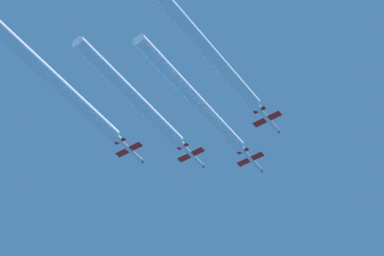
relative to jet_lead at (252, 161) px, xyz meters
name	(u,v)px	position (x,y,z in m)	size (l,w,h in m)	color
jet_lead	(252,161)	(0.00, 0.00, 0.00)	(8.37, 12.19, 2.93)	silver
jet_left_wingman	(193,156)	(-12.11, -12.51, -1.43)	(8.37, 12.19, 2.93)	silver
jet_right_wingman	(269,121)	(12.84, -12.27, -1.46)	(8.37, 12.19, 2.93)	silver
jet_outer_left	(131,151)	(-24.41, -25.12, -2.65)	(8.37, 12.19, 2.93)	silver
smoke_trail_lead	(193,98)	(0.00, -29.68, -0.03)	(3.57, 48.22, 3.57)	white
smoke_trail_left_wingman	(132,96)	(-12.11, -40.41, -1.46)	(3.57, 44.65, 3.57)	white
smoke_trail_right_wingman	(209,52)	(12.84, -41.47, -1.49)	(3.57, 47.26, 3.57)	white
smoke_trail_outer_left	(60,85)	(-24.41, -55.09, -2.68)	(3.57, 48.79, 3.57)	white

